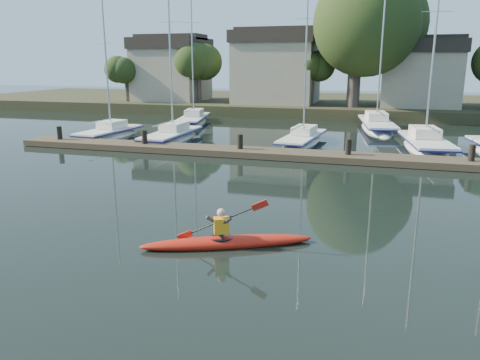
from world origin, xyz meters
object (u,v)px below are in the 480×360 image
(sailboat_5, at_px, (193,125))
(sailboat_0, at_px, (110,140))
(dock, at_px, (292,155))
(sailboat_1, at_px, (172,143))
(kayak, at_px, (226,240))
(sailboat_6, at_px, (376,131))
(sailboat_3, at_px, (425,152))
(sailboat_2, at_px, (302,146))

(sailboat_5, bearing_deg, sailboat_0, -118.91)
(dock, bearing_deg, sailboat_1, 157.24)
(sailboat_1, bearing_deg, kayak, -60.93)
(sailboat_6, bearing_deg, sailboat_3, -78.32)
(sailboat_0, height_order, sailboat_1, sailboat_1)
(sailboat_1, relative_size, sailboat_3, 0.95)
(dock, xyz_separation_m, sailboat_2, (-0.24, 5.02, -0.37))
(kayak, height_order, sailboat_5, sailboat_5)
(kayak, height_order, dock, kayak)
(kayak, height_order, sailboat_0, sailboat_0)
(sailboat_5, xyz_separation_m, sailboat_6, (15.33, 0.76, -0.02))
(sailboat_2, relative_size, sailboat_6, 0.79)
(sailboat_6, bearing_deg, kayak, -105.91)
(dock, distance_m, sailboat_3, 8.88)
(dock, distance_m, sailboat_6, 14.16)
(sailboat_2, bearing_deg, dock, -81.87)
(kayak, xyz_separation_m, sailboat_2, (-0.69, 18.16, -0.36))
(sailboat_0, relative_size, sailboat_1, 0.84)
(sailboat_0, distance_m, sailboat_2, 13.58)
(sailboat_2, distance_m, sailboat_6, 9.61)
(sailboat_0, relative_size, sailboat_5, 0.78)
(sailboat_2, distance_m, sailboat_3, 7.53)
(sailboat_3, bearing_deg, dock, -152.39)
(sailboat_1, relative_size, sailboat_2, 0.99)
(dock, xyz_separation_m, sailboat_3, (7.30, 5.05, -0.41))
(sailboat_0, height_order, sailboat_2, sailboat_2)
(sailboat_3, relative_size, sailboat_5, 0.97)
(sailboat_3, bearing_deg, sailboat_1, 177.50)
(sailboat_2, distance_m, sailboat_5, 13.20)
(dock, bearing_deg, sailboat_5, 130.82)
(sailboat_3, xyz_separation_m, sailboat_6, (-2.94, 8.42, 0.01))
(kayak, bearing_deg, sailboat_3, 44.97)
(sailboat_2, xyz_separation_m, sailboat_5, (-10.74, 7.68, -0.01))
(sailboat_2, height_order, sailboat_3, sailboat_3)
(sailboat_5, bearing_deg, sailboat_3, -34.33)
(kayak, bearing_deg, sailboat_2, 67.76)
(sailboat_3, xyz_separation_m, sailboat_5, (-18.27, 7.66, 0.03))
(sailboat_2, bearing_deg, kayak, -82.40)
(sailboat_0, bearing_deg, sailboat_6, 32.47)
(kayak, height_order, sailboat_6, sailboat_6)
(kayak, xyz_separation_m, dock, (-0.45, 13.14, 0.01))
(sailboat_5, distance_m, sailboat_6, 15.35)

